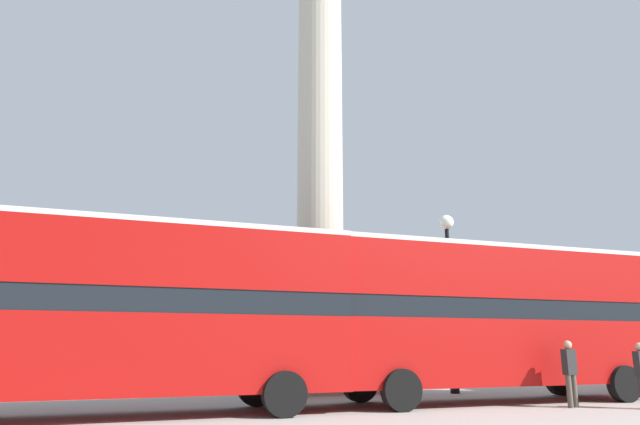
# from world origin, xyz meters

# --- Properties ---
(ground_plane) EXTENTS (200.00, 200.00, 0.00)m
(ground_plane) POSITION_xyz_m (0.00, 0.00, 0.00)
(ground_plane) COLOR #9E9B93
(monument_column) EXTENTS (4.41, 4.41, 23.78)m
(monument_column) POSITION_xyz_m (0.00, 0.00, 8.74)
(monument_column) COLOR #BCB29E
(monument_column) RESTS_ON ground_plane
(bus_b) EXTENTS (11.19, 3.30, 4.30)m
(bus_b) POSITION_xyz_m (-7.66, -5.44, 2.38)
(bus_b) COLOR #A80F0C
(bus_b) RESTS_ON ground_plane
(bus_c) EXTENTS (10.16, 3.33, 4.32)m
(bus_c) POSITION_xyz_m (2.70, -5.93, 2.38)
(bus_c) COLOR #A80F0C
(bus_c) RESTS_ON ground_plane
(equestrian_statue) EXTENTS (4.31, 3.96, 6.37)m
(equestrian_statue) POSITION_xyz_m (10.19, 2.85, 1.86)
(equestrian_statue) COLOR #BCB29E
(equestrian_statue) RESTS_ON ground_plane
(street_lamp) EXTENTS (0.52, 0.52, 6.07)m
(street_lamp) POSITION_xyz_m (3.59, -2.99, 3.92)
(street_lamp) COLOR black
(street_lamp) RESTS_ON ground_plane
(pedestrian_by_plinth) EXTENTS (0.47, 0.27, 1.67)m
(pedestrian_by_plinth) POSITION_xyz_m (3.64, -7.88, 0.93)
(pedestrian_by_plinth) COLOR #4C473D
(pedestrian_by_plinth) RESTS_ON ground_plane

